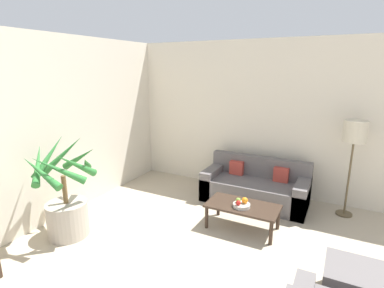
% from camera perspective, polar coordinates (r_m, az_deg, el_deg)
% --- Properties ---
extents(wall_back, '(8.07, 0.06, 2.70)m').
position_cam_1_polar(wall_back, '(5.33, 21.89, 3.87)').
color(wall_back, beige).
rests_on(wall_back, ground_plane).
extents(wall_left, '(0.06, 7.79, 2.70)m').
position_cam_1_polar(wall_left, '(4.39, -32.44, 0.59)').
color(wall_left, beige).
rests_on(wall_left, ground_plane).
extents(potted_palm, '(0.92, 0.92, 1.35)m').
position_cam_1_polar(potted_palm, '(4.40, -22.82, -10.44)').
color(potted_palm, '#ADA393').
rests_on(potted_palm, ground_plane).
extents(sofa_loveseat, '(1.71, 0.76, 0.73)m').
position_cam_1_polar(sofa_loveseat, '(5.23, 11.93, -8.10)').
color(sofa_loveseat, '#605B5B').
rests_on(sofa_loveseat, ground_plane).
extents(floor_lamp, '(0.32, 0.32, 1.49)m').
position_cam_1_polar(floor_lamp, '(4.96, 28.55, 1.31)').
color(floor_lamp, brown).
rests_on(floor_lamp, ground_plane).
extents(coffee_table, '(1.00, 0.53, 0.36)m').
position_cam_1_polar(coffee_table, '(4.35, 9.63, -11.95)').
color(coffee_table, '#38281E').
rests_on(coffee_table, ground_plane).
extents(fruit_bowl, '(0.24, 0.24, 0.05)m').
position_cam_1_polar(fruit_bowl, '(4.26, 9.42, -11.46)').
color(fruit_bowl, beige).
rests_on(fruit_bowl, coffee_table).
extents(apple_red, '(0.07, 0.07, 0.07)m').
position_cam_1_polar(apple_red, '(4.19, 8.82, -11.01)').
color(apple_red, red).
rests_on(apple_red, fruit_bowl).
extents(apple_green, '(0.07, 0.07, 0.07)m').
position_cam_1_polar(apple_green, '(4.26, 8.81, -10.54)').
color(apple_green, olive).
rests_on(apple_green, fruit_bowl).
extents(orange_fruit, '(0.09, 0.09, 0.09)m').
position_cam_1_polar(orange_fruit, '(4.25, 10.01, -10.52)').
color(orange_fruit, orange).
rests_on(orange_fruit, fruit_bowl).
extents(ottoman, '(0.55, 0.52, 0.40)m').
position_cam_1_polar(ottoman, '(3.51, 28.49, -22.85)').
color(ottoman, '#605B5B').
rests_on(ottoman, ground_plane).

